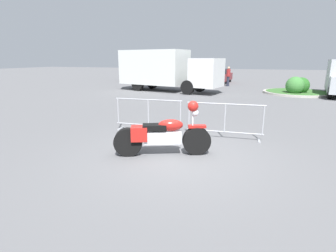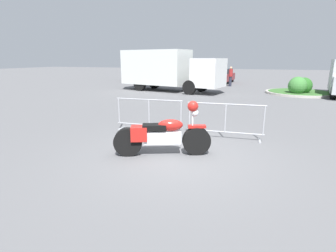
{
  "view_description": "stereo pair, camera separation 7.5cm",
  "coord_description": "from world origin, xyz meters",
  "views": [
    {
      "loc": [
        1.76,
        -5.76,
        2.34
      ],
      "look_at": [
        -0.45,
        0.43,
        0.65
      ],
      "focal_mm": 28.0,
      "sensor_mm": 36.0,
      "label": 1
    },
    {
      "loc": [
        1.83,
        -5.73,
        2.34
      ],
      "look_at": [
        -0.45,
        0.43,
        0.65
      ],
      "focal_mm": 28.0,
      "sensor_mm": 36.0,
      "label": 2
    }
  ],
  "objects": [
    {
      "name": "parked_car_blue",
      "position": [
        -8.36,
        21.26,
        0.7
      ],
      "size": [
        1.9,
        4.15,
        1.38
      ],
      "rotation": [
        0.0,
        0.0,
        1.51
      ],
      "color": "#284799",
      "rests_on": "ground"
    },
    {
      "name": "crowd_barrier_near",
      "position": [
        -1.69,
        1.98,
        0.55
      ],
      "size": [
        2.27,
        0.58,
        1.07
      ],
      "rotation": [
        0.0,
        0.0,
        0.07
      ],
      "color": "#9EA0A5",
      "rests_on": "ground"
    },
    {
      "name": "parked_car_yellow",
      "position": [
        -5.3,
        21.62,
        0.69
      ],
      "size": [
        1.88,
        4.12,
        1.37
      ],
      "rotation": [
        0.0,
        0.0,
        1.51
      ],
      "color": "yellow",
      "rests_on": "ground"
    },
    {
      "name": "parked_car_maroon",
      "position": [
        -2.25,
        21.15,
        0.71
      ],
      "size": [
        1.93,
        4.23,
        1.4
      ],
      "rotation": [
        0.0,
        0.0,
        1.51
      ],
      "color": "maroon",
      "rests_on": "ground"
    },
    {
      "name": "ground_plane",
      "position": [
        0.0,
        0.0,
        0.0
      ],
      "size": [
        120.0,
        120.0,
        0.0
      ],
      "primitive_type": "plane",
      "color": "#5B5B5E"
    },
    {
      "name": "pedestrian",
      "position": [
        -1.1,
        17.97,
        0.92
      ],
      "size": [
        0.47,
        0.47,
        1.69
      ],
      "rotation": [
        0.0,
        0.0,
        0.53
      ],
      "color": "#262838",
      "rests_on": "ground"
    },
    {
      "name": "motorcycle",
      "position": [
        -0.45,
        0.03,
        0.52
      ],
      "size": [
        2.29,
        1.13,
        1.36
      ],
      "rotation": [
        0.0,
        0.0,
        0.4
      ],
      "color": "black",
      "rests_on": "ground"
    },
    {
      "name": "box_truck",
      "position": [
        -5.17,
        12.78,
        1.64
      ],
      "size": [
        7.99,
        3.75,
        2.98
      ],
      "rotation": [
        0.0,
        0.0,
        -0.2
      ],
      "color": "silver",
      "rests_on": "ground"
    },
    {
      "name": "parked_car_black",
      "position": [
        -11.41,
        20.97,
        0.76
      ],
      "size": [
        2.06,
        4.5,
        1.49
      ],
      "rotation": [
        0.0,
        0.0,
        1.51
      ],
      "color": "black",
      "rests_on": "ground"
    },
    {
      "name": "planter_island",
      "position": [
        4.08,
        14.18,
        0.4
      ],
      "size": [
        4.45,
        4.45,
        1.22
      ],
      "color": "#ADA89E",
      "rests_on": "ground"
    },
    {
      "name": "crowd_barrier_far",
      "position": [
        0.8,
        1.98,
        0.55
      ],
      "size": [
        2.27,
        0.58,
        1.07
      ],
      "rotation": [
        0.0,
        0.0,
        0.07
      ],
      "color": "#9EA0A5",
      "rests_on": "ground"
    }
  ]
}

